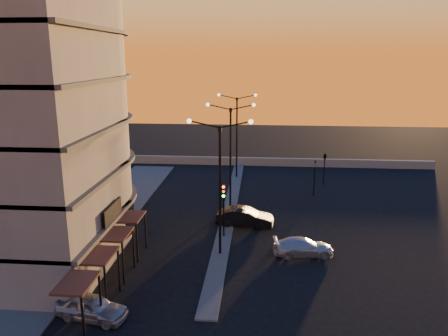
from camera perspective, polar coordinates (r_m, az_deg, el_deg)
ground at (r=31.04m, az=-0.51°, el=-11.23°), size 120.00×120.00×0.00m
sidewalk_west at (r=36.97m, az=-16.47°, el=-7.43°), size 5.00×40.00×0.12m
median at (r=40.24m, az=0.82°, el=-5.01°), size 1.20×36.00×0.12m
parapet at (r=55.40m, az=4.06°, el=0.85°), size 44.00×0.50×1.00m
building at (r=32.53m, az=-26.37°, el=10.26°), size 14.35×17.08×25.00m
streetlamp_near at (r=29.07m, az=-0.53°, el=-1.24°), size 4.32×0.32×9.51m
streetlamp_mid at (r=38.76m, az=0.85°, el=2.73°), size 4.32×0.32×9.51m
streetlamp_far at (r=48.58m, az=1.69°, el=5.09°), size 4.32×0.32×9.51m
traffic_light_main at (r=32.60m, az=-0.05°, el=-4.47°), size 0.28×0.44×4.25m
signal_east_a at (r=43.75m, az=11.72°, el=-1.16°), size 0.13×0.16×3.60m
signal_east_b at (r=47.52m, az=13.04°, el=1.45°), size 0.42×1.99×3.60m
car_hatchback at (r=25.00m, az=-16.90°, el=-17.00°), size 4.07×2.30×1.31m
car_sedan at (r=35.65m, az=2.73°, el=-6.44°), size 4.74×2.04×1.52m
car_wagon at (r=31.22m, az=10.32°, el=-10.10°), size 4.31×2.11×1.21m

